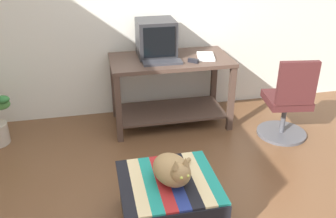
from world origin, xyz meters
name	(u,v)px	position (x,y,z in m)	size (l,w,h in m)	color
back_wall	(140,0)	(0.00, 2.05, 1.30)	(8.00, 0.10, 2.60)	silver
desk	(171,80)	(0.24, 1.60, 0.52)	(1.28, 0.68, 0.77)	#4C382D
tv_monitor	(156,39)	(0.11, 1.71, 0.96)	(0.40, 0.39, 0.39)	#28282B
keyboard	(162,62)	(0.13, 1.45, 0.78)	(0.40, 0.15, 0.02)	#333338
book	(206,56)	(0.62, 1.55, 0.78)	(0.18, 0.27, 0.02)	white
ottoman_with_blanket	(169,201)	(-0.11, 0.05, 0.19)	(0.71, 0.67, 0.38)	#4C4238
cat	(173,170)	(-0.09, 0.03, 0.48)	(0.36, 0.42, 0.26)	#9E7A4C
office_chair	(288,104)	(1.35, 1.02, 0.39)	(0.52, 0.52, 0.89)	#4C4C51
stapler	(193,61)	(0.44, 1.41, 0.79)	(0.04, 0.11, 0.04)	black
pen	(210,54)	(0.68, 1.62, 0.77)	(0.01, 0.01, 0.14)	black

